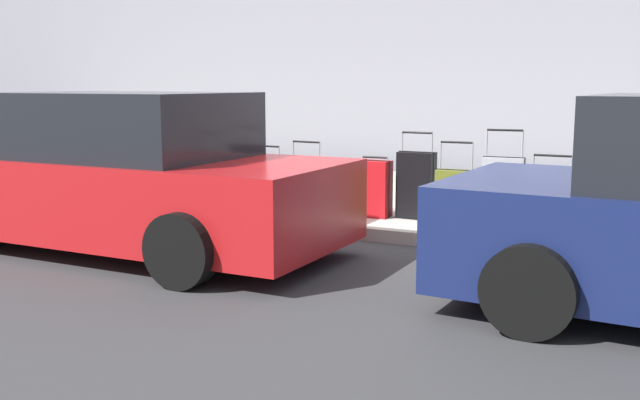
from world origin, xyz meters
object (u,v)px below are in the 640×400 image
object	(u,v)px
suitcase_silver_10	(240,182)
fire_hydrant	(181,168)
suitcase_teal_2	(550,207)
suitcase_teal_9	(269,185)
suitcase_maroon_1	(603,204)
suitcase_black_5	(416,185)
suitcase_olive_4	(455,197)
suitcase_navy_7	(343,191)
parked_car_red_1	(122,177)
suitcase_red_6	(375,189)
suitcase_silver_3	(503,192)
bollard_post	(131,163)
suitcase_maroon_8	(306,186)

from	to	relation	value
suitcase_silver_10	fire_hydrant	xyz separation A→B (m)	(0.94, -0.03, 0.13)
suitcase_teal_2	suitcase_teal_9	distance (m)	3.39
suitcase_maroon_1	suitcase_black_5	xyz separation A→B (m)	(2.02, 0.01, 0.07)
suitcase_maroon_1	suitcase_olive_4	xyz separation A→B (m)	(1.52, 0.12, -0.01)
suitcase_navy_7	parked_car_red_1	distance (m)	2.68
suitcase_teal_2	suitcase_black_5	size ratio (longest dim) A/B	0.81
suitcase_black_5	suitcase_maroon_1	bearing A→B (deg)	-179.70
suitcase_red_6	suitcase_teal_9	xyz separation A→B (m)	(1.41, -0.01, -0.04)
suitcase_olive_4	parked_car_red_1	world-z (taller)	parked_car_red_1
suitcase_maroon_1	parked_car_red_1	bearing A→B (deg)	27.33
suitcase_teal_2	suitcase_silver_10	xyz separation A→B (m)	(3.84, -0.05, 0.03)
suitcase_maroon_1	suitcase_black_5	world-z (taller)	suitcase_black_5
suitcase_teal_2	suitcase_teal_9	bearing A→B (deg)	-0.32
suitcase_red_6	fire_hydrant	xyz separation A→B (m)	(2.80, -0.07, 0.10)
suitcase_maroon_1	suitcase_teal_9	world-z (taller)	suitcase_maroon_1
suitcase_red_6	suitcase_teal_9	size ratio (longest dim) A/B	0.91
suitcase_black_5	suitcase_red_6	size ratio (longest dim) A/B	1.41
suitcase_silver_3	bollard_post	world-z (taller)	suitcase_silver_3
suitcase_maroon_1	suitcase_teal_9	distance (m)	3.90
suitcase_navy_7	parked_car_red_1	xyz separation A→B (m)	(1.44, 2.24, 0.35)
suitcase_teal_2	suitcase_black_5	world-z (taller)	suitcase_black_5
suitcase_red_6	suitcase_maroon_8	world-z (taller)	suitcase_maroon_8
suitcase_silver_3	parked_car_red_1	bearing A→B (deg)	33.41
suitcase_black_5	parked_car_red_1	xyz separation A→B (m)	(2.35, 2.25, 0.22)
suitcase_silver_3	suitcase_maroon_8	bearing A→B (deg)	-0.29
bollard_post	suitcase_maroon_8	bearing A→B (deg)	-176.28
suitcase_maroon_8	parked_car_red_1	distance (m)	2.43
suitcase_maroon_1	suitcase_silver_10	distance (m)	4.34
suitcase_teal_2	suitcase_navy_7	xyz separation A→B (m)	(2.43, -0.12, -0.01)
suitcase_olive_4	fire_hydrant	bearing A→B (deg)	-1.03
suitcase_red_6	suitcase_maroon_8	bearing A→B (deg)	-5.17
bollard_post	parked_car_red_1	size ratio (longest dim) A/B	0.20
suitcase_maroon_8	fire_hydrant	bearing A→B (deg)	0.58
suitcase_silver_10	suitcase_olive_4	bearing A→B (deg)	179.19
suitcase_teal_9	fire_hydrant	distance (m)	1.40
suitcase_maroon_8	bollard_post	size ratio (longest dim) A/B	0.91
fire_hydrant	parked_car_red_1	world-z (taller)	parked_car_red_1
suitcase_teal_2	parked_car_red_1	size ratio (longest dim) A/B	0.18
suitcase_maroon_8	parked_car_red_1	xyz separation A→B (m)	(0.95, 2.22, 0.31)
suitcase_navy_7	suitcase_maroon_8	world-z (taller)	suitcase_maroon_8
parked_car_red_1	suitcase_silver_3	bearing A→B (deg)	-146.59
suitcase_black_5	suitcase_silver_10	distance (m)	2.33
suitcase_red_6	fire_hydrant	world-z (taller)	fire_hydrant
suitcase_maroon_1	suitcase_silver_3	xyz separation A→B (m)	(1.02, 0.05, 0.07)
fire_hydrant	parked_car_red_1	distance (m)	2.39
suitcase_teal_2	fire_hydrant	xyz separation A→B (m)	(4.78, -0.08, 0.16)
suitcase_olive_4	bollard_post	size ratio (longest dim) A/B	0.98
suitcase_maroon_1	suitcase_olive_4	bearing A→B (deg)	4.69
suitcase_black_5	suitcase_silver_10	size ratio (longest dim) A/B	1.57
suitcase_teal_2	suitcase_red_6	distance (m)	1.98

